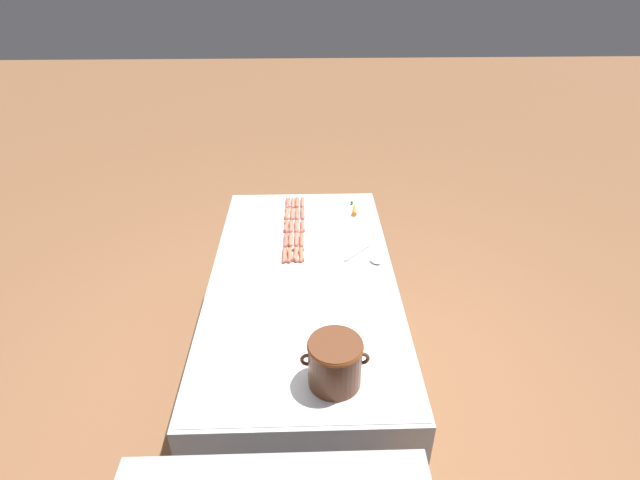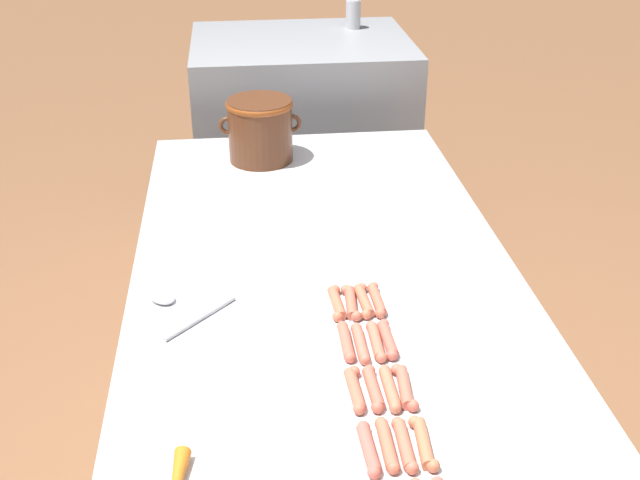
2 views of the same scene
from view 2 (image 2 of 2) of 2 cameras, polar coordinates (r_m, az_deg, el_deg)
name	(u,v)px [view 2 (image 2 of 2)]	position (r m, az deg, el deg)	size (l,w,h in m)	color
griddle_counter	(325,398)	(2.26, 0.38, -11.47)	(1.00, 1.97, 0.85)	#ADAFB5
back_cabinet	(302,154)	(3.58, -1.30, 6.34)	(0.93, 0.75, 1.04)	#939599
hot_dog_1	(370,449)	(1.48, 3.66, -15.00)	(0.03, 0.14, 0.03)	#D56555
hot_dog_2	(357,390)	(1.60, 2.74, -10.87)	(0.03, 0.14, 0.03)	#D0694E
hot_dog_3	(346,341)	(1.73, 1.91, -7.42)	(0.03, 0.14, 0.03)	#D16650
hot_dog_4	(337,303)	(1.86, 1.23, -4.61)	(0.03, 0.14, 0.03)	#D86B4D
hot_dog_6	(387,445)	(1.49, 4.92, -14.69)	(0.03, 0.14, 0.03)	#D06B4F
hot_dog_7	(373,388)	(1.61, 3.92, -10.78)	(0.03, 0.14, 0.03)	#D36751
hot_dog_8	(360,343)	(1.73, 2.97, -7.55)	(0.03, 0.14, 0.03)	#D86C56
hot_dog_9	(351,302)	(1.86, 2.27, -4.59)	(0.03, 0.14, 0.03)	#C9684F
hot_dog_11	(404,445)	(1.49, 6.20, -14.67)	(0.03, 0.14, 0.03)	#CF6B51
hot_dog_12	(390,388)	(1.61, 5.13, -10.77)	(0.03, 0.14, 0.03)	#CB7253
hot_dog_13	(376,341)	(1.74, 4.11, -7.41)	(0.03, 0.14, 0.03)	#D16E55
hot_dog_14	(364,301)	(1.87, 3.24, -4.45)	(0.03, 0.14, 0.03)	#CD6D4F
hot_dog_16	(424,443)	(1.50, 7.58, -14.51)	(0.03, 0.14, 0.03)	#D0724E
hot_dog_17	(405,387)	(1.62, 6.21, -10.64)	(0.03, 0.14, 0.03)	#D76851
hot_dog_18	(388,339)	(1.74, 4.99, -7.24)	(0.03, 0.14, 0.03)	#D46351
hot_dog_19	(377,300)	(1.88, 4.19, -4.38)	(0.03, 0.14, 0.03)	#CD684E
bean_pot	(260,127)	(2.64, -4.39, 8.22)	(0.28, 0.22, 0.21)	#562D19
serving_spoon	(175,304)	(1.89, -10.57, -4.64)	(0.22, 0.22, 0.02)	#B7B7BC
soda_can	(353,14)	(3.60, 2.44, 16.18)	(0.07, 0.07, 0.12)	#BCBCC1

